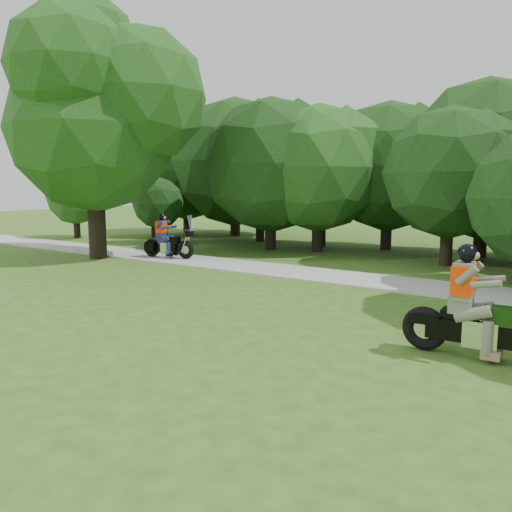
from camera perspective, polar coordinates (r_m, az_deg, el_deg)
The scene contains 6 objects.
ground at distance 8.87m, azimuth -8.75°, elevation -10.87°, with size 100.00×100.00×0.00m, color #345317.
walkway at distance 15.48m, azimuth 12.04°, elevation -2.67°, with size 60.00×2.20×0.06m, color #959591.
tree_line at distance 21.44m, azimuth 19.78°, elevation 9.67°, with size 39.49×12.80×7.80m.
big_tree_west at distance 21.02m, azimuth -17.53°, elevation 15.60°, with size 8.64×6.56×9.96m.
chopper_motorcycle at distance 9.06m, azimuth 23.84°, elevation -6.40°, with size 2.69×0.72×1.92m.
touring_motorcycle at distance 19.84m, azimuth -10.34°, elevation 1.64°, with size 2.27×0.98×1.74m.
Camera 1 is at (5.80, -6.06, 2.86)m, focal length 35.00 mm.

